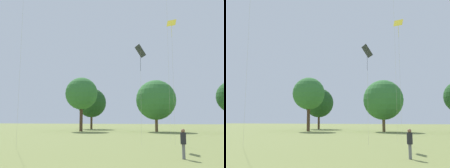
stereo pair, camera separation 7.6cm
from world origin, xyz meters
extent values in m
cylinder|color=slate|center=(3.22, 9.31, 0.42)|extent=(0.19, 0.19, 0.84)
cylinder|color=#232328|center=(3.22, 9.31, 1.17)|extent=(0.35, 0.35, 0.66)
sphere|color=brown|center=(3.22, 9.31, 1.60)|extent=(0.23, 0.23, 0.23)
cylinder|color=#BCB7A8|center=(1.48, 21.96, 10.27)|extent=(0.01, 0.01, 20.53)
cylinder|color=#BCB7A8|center=(-9.97, 11.86, 8.59)|extent=(0.01, 0.01, 17.18)
cube|color=yellow|center=(2.23, 17.54, 11.24)|extent=(0.91, 0.63, 0.71)
cylinder|color=yellow|center=(2.23, 17.54, 10.39)|extent=(0.02, 0.02, 1.12)
cylinder|color=#BCB7A8|center=(2.23, 17.54, 5.62)|extent=(0.01, 0.01, 11.24)
cube|color=#1E2328|center=(-0.62, 16.79, 8.56)|extent=(1.21, 1.38, 1.01)
cylinder|color=#1E2328|center=(-0.62, 16.79, 7.42)|extent=(0.02, 0.02, 1.43)
cylinder|color=#BCB7A8|center=(-0.62, 16.79, 4.28)|extent=(0.01, 0.01, 8.56)
cylinder|color=brown|center=(-3.02, 45.05, 2.01)|extent=(0.57, 0.57, 4.02)
sphere|color=#337033|center=(-3.02, 45.05, 6.17)|extent=(7.81, 7.81, 7.81)
cylinder|color=#473323|center=(-17.86, 42.64, 2.91)|extent=(0.64, 0.64, 5.83)
sphere|color=#337033|center=(-17.86, 42.64, 7.63)|extent=(6.57, 6.57, 6.57)
cylinder|color=#473323|center=(-20.61, 55.27, 2.28)|extent=(0.54, 0.54, 4.56)
sphere|color=#1E471E|center=(-20.61, 55.27, 6.58)|extent=(7.33, 7.33, 7.33)
camera|label=1|loc=(3.81, -6.54, 2.20)|focal=42.00mm
camera|label=2|loc=(3.88, -6.52, 2.20)|focal=42.00mm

